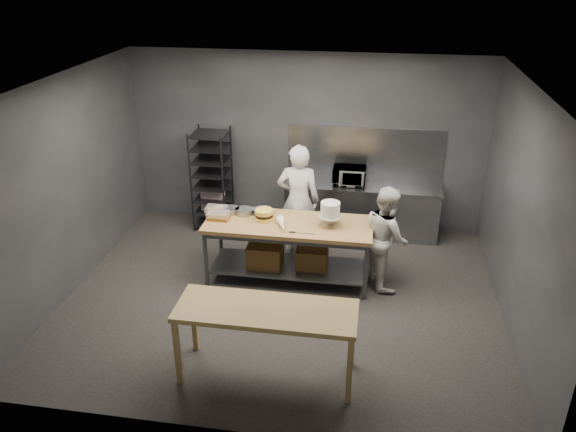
# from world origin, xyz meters

# --- Properties ---
(ground) EXTENTS (6.00, 6.00, 0.00)m
(ground) POSITION_xyz_m (0.00, 0.00, 0.00)
(ground) COLOR black
(ground) RESTS_ON ground
(back_wall) EXTENTS (6.00, 0.04, 3.00)m
(back_wall) POSITION_xyz_m (0.00, 2.50, 1.50)
(back_wall) COLOR #4C4F54
(back_wall) RESTS_ON ground
(work_table) EXTENTS (2.40, 0.90, 0.92)m
(work_table) POSITION_xyz_m (-0.01, 0.52, 0.57)
(work_table) COLOR brown
(work_table) RESTS_ON ground
(near_counter) EXTENTS (2.00, 0.70, 0.90)m
(near_counter) POSITION_xyz_m (0.10, -1.59, 0.81)
(near_counter) COLOR olive
(near_counter) RESTS_ON ground
(back_counter) EXTENTS (2.60, 0.60, 0.90)m
(back_counter) POSITION_xyz_m (1.00, 2.18, 0.45)
(back_counter) COLOR slate
(back_counter) RESTS_ON ground
(splashback_panel) EXTENTS (2.60, 0.02, 0.90)m
(splashback_panel) POSITION_xyz_m (1.00, 2.48, 1.35)
(splashback_panel) COLOR slate
(splashback_panel) RESTS_ON back_counter
(speed_rack) EXTENTS (0.60, 0.65, 1.75)m
(speed_rack) POSITION_xyz_m (-1.58, 2.10, 0.86)
(speed_rack) COLOR black
(speed_rack) RESTS_ON ground
(chef_behind) EXTENTS (0.68, 0.46, 1.82)m
(chef_behind) POSITION_xyz_m (0.03, 1.34, 0.91)
(chef_behind) COLOR silver
(chef_behind) RESTS_ON ground
(chef_right) EXTENTS (0.80, 0.89, 1.52)m
(chef_right) POSITION_xyz_m (1.40, 0.62, 0.76)
(chef_right) COLOR beige
(chef_right) RESTS_ON ground
(microwave) EXTENTS (0.54, 0.37, 0.30)m
(microwave) POSITION_xyz_m (0.77, 2.18, 1.05)
(microwave) COLOR black
(microwave) RESTS_ON back_counter
(frosted_cake_stand) EXTENTS (0.34, 0.34, 0.36)m
(frosted_cake_stand) POSITION_xyz_m (0.60, 0.52, 1.15)
(frosted_cake_stand) COLOR #ACA389
(frosted_cake_stand) RESTS_ON work_table
(layer_cake) EXTENTS (0.26, 0.26, 0.16)m
(layer_cake) POSITION_xyz_m (-0.35, 0.56, 1.00)
(layer_cake) COLOR #FAD94F
(layer_cake) RESTS_ON work_table
(cake_pans) EXTENTS (0.75, 0.32, 0.07)m
(cake_pans) POSITION_xyz_m (-0.64, 0.74, 0.96)
(cake_pans) COLOR gray
(cake_pans) RESTS_ON work_table
(piping_bag) EXTENTS (0.23, 0.40, 0.12)m
(piping_bag) POSITION_xyz_m (-0.05, 0.33, 0.98)
(piping_bag) COLOR white
(piping_bag) RESTS_ON work_table
(offset_spatula) EXTENTS (0.36, 0.02, 0.02)m
(offset_spatula) POSITION_xyz_m (0.19, 0.22, 0.93)
(offset_spatula) COLOR slate
(offset_spatula) RESTS_ON work_table
(pastry_clamshells) EXTENTS (0.39, 0.39, 0.11)m
(pastry_clamshells) POSITION_xyz_m (-1.05, 0.57, 0.98)
(pastry_clamshells) COLOR #AA6522
(pastry_clamshells) RESTS_ON work_table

